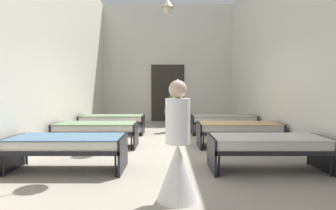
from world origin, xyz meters
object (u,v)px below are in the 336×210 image
bed_left_row_1 (97,128)px  bed_right_row_2 (223,120)px  bed_left_row_2 (113,120)px  bed_right_row_1 (239,128)px  nurse_near_aisle (178,115)px  potted_plant (171,106)px  nurse_mid_aisle (178,157)px  bed_left_row_0 (68,144)px  bed_right_row_0 (268,144)px

bed_left_row_1 → bed_right_row_2: 3.85m
bed_left_row_2 → bed_right_row_1: bearing=-29.6°
nurse_near_aisle → potted_plant: bearing=112.8°
bed_right_row_2 → nurse_mid_aisle: nurse_mid_aisle is taller
bed_left_row_0 → bed_left_row_2: (0.00, 3.80, 0.00)m
bed_right_row_0 → bed_left_row_2: 5.06m
nurse_near_aisle → bed_left_row_2: bearing=-149.8°
bed_left_row_0 → nurse_near_aisle: nurse_near_aisle is taller
bed_left_row_2 → nurse_mid_aisle: nurse_mid_aisle is taller
bed_right_row_1 → bed_left_row_2: size_ratio=1.00×
bed_left_row_1 → bed_right_row_2: (3.35, 1.90, 0.00)m
bed_left_row_0 → bed_right_row_1: size_ratio=1.00×
bed_right_row_1 → nurse_near_aisle: (-1.35, 2.51, 0.09)m
bed_right_row_2 → nurse_mid_aisle: size_ratio=1.28×
bed_right_row_1 → bed_left_row_1: bearing=180.0°
nurse_mid_aisle → potted_plant: nurse_mid_aisle is taller
bed_left_row_2 → nurse_near_aisle: nurse_near_aisle is taller
bed_left_row_2 → nurse_mid_aisle: 5.38m
bed_left_row_0 → potted_plant: (1.79, 5.60, 0.31)m
nurse_mid_aisle → potted_plant: (-0.01, 6.86, 0.22)m
bed_left_row_1 → bed_left_row_2: same height
bed_right_row_2 → potted_plant: (-1.56, 1.80, 0.31)m
nurse_near_aisle → bed_right_row_1: bearing=-48.7°
bed_right_row_0 → nurse_near_aisle: bearing=107.0°
bed_right_row_2 → potted_plant: potted_plant is taller
bed_right_row_0 → nurse_mid_aisle: nurse_mid_aisle is taller
bed_right_row_0 → potted_plant: 5.82m
bed_left_row_2 → potted_plant: size_ratio=1.49×
nurse_mid_aisle → bed_right_row_2: bearing=99.1°
nurse_near_aisle → bed_right_row_2: bearing=-11.4°
bed_right_row_1 → nurse_mid_aisle: size_ratio=1.28×
bed_left_row_0 → nurse_near_aisle: size_ratio=1.28×
bed_right_row_0 → nurse_near_aisle: 4.62m
bed_left_row_0 → bed_left_row_2: 3.80m
bed_right_row_2 → potted_plant: size_ratio=1.49×
nurse_mid_aisle → potted_plant: size_ratio=1.17×
nurse_mid_aisle → bed_left_row_0: bearing=171.0°
nurse_near_aisle → nurse_mid_aisle: same height
bed_right_row_0 → nurse_mid_aisle: (-1.54, -1.26, 0.09)m
bed_left_row_2 → nurse_near_aisle: bearing=17.1°
bed_left_row_2 → nurse_mid_aisle: size_ratio=1.28×
bed_left_row_0 → potted_plant: size_ratio=1.49×
nurse_near_aisle → potted_plant: 1.22m
bed_left_row_0 → nurse_near_aisle: bearing=65.7°
bed_right_row_0 → bed_right_row_2: (0.00, 3.80, 0.00)m
bed_right_row_2 → nurse_mid_aisle: bearing=-107.0°
nurse_mid_aisle → bed_right_row_1: bearing=90.0°
bed_left_row_1 → potted_plant: potted_plant is taller
bed_left_row_0 → bed_right_row_0: size_ratio=1.00×
nurse_near_aisle → nurse_mid_aisle: (-0.19, -5.68, 0.00)m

